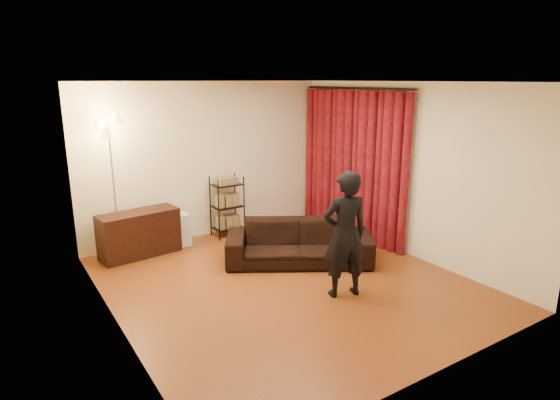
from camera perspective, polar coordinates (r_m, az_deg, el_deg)
floor at (r=6.59m, az=0.69°, el=-9.98°), size 5.00×5.00×0.00m
ceiling at (r=5.99m, az=0.77°, el=14.21°), size 5.00×5.00×0.00m
wall_back at (r=8.31m, az=-8.84°, el=4.80°), size 5.00×0.00×5.00m
wall_front at (r=4.37m, az=19.16°, el=-4.81°), size 5.00×0.00×5.00m
wall_left at (r=5.29m, az=-20.06°, el=-1.54°), size 0.00×5.00×5.00m
wall_right at (r=7.60m, az=15.06°, el=3.56°), size 0.00×5.00×5.00m
curtain_rod at (r=8.20m, az=9.22°, el=13.30°), size 0.04×2.65×0.04m
curtain at (r=8.32m, az=8.76°, el=4.28°), size 0.22×2.65×2.55m
sofa at (r=7.15m, az=2.31°, el=-5.21°), size 2.30×1.87×0.64m
person at (r=5.99m, az=7.93°, el=-4.19°), size 0.68×0.54×1.65m
media_cabinet at (r=7.74m, az=-16.77°, el=-3.95°), size 1.28×0.62×0.72m
storage_boxes at (r=8.03m, az=-12.11°, el=-3.60°), size 0.34×0.27×0.55m
wire_shelf at (r=8.33m, az=-6.45°, el=-0.78°), size 0.54×0.42×1.09m
floor_lamp at (r=7.48m, az=-19.59°, el=1.21°), size 0.53×0.53×2.23m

